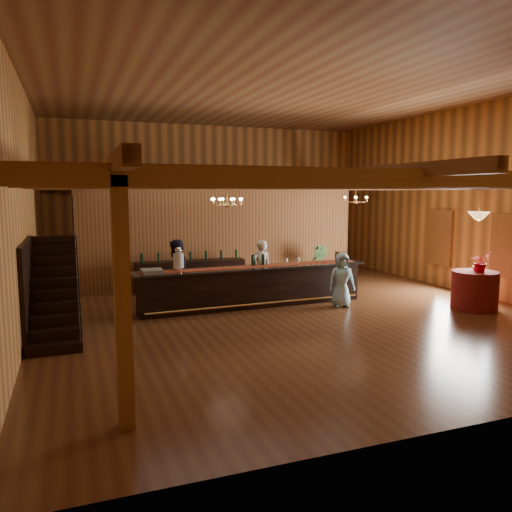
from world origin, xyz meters
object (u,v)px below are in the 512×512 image
object	(u,v)px
guest	(342,280)
floor_plant	(317,263)
staff_second	(176,273)
beverage_dispenser	(178,260)
chandelier_left	(227,201)
round_table	(475,290)
backbar_shelf	(191,276)
pendant_lamp	(479,216)
chandelier_right	(356,199)
tasting_bar	(254,286)
raffle_drum	(341,255)
bartender	(261,270)

from	to	relation	value
guest	floor_plant	bearing A→B (deg)	85.34
staff_second	guest	world-z (taller)	staff_second
beverage_dispenser	floor_plant	distance (m)	5.73
beverage_dispenser	chandelier_left	bearing A→B (deg)	-2.25
round_table	chandelier_left	distance (m)	6.73
round_table	floor_plant	world-z (taller)	floor_plant
chandelier_left	staff_second	distance (m)	2.34
backbar_shelf	pendant_lamp	world-z (taller)	pendant_lamp
backbar_shelf	floor_plant	size ratio (longest dim) A/B	2.52
chandelier_right	staff_second	xyz separation A→B (m)	(-5.89, -0.85, -1.89)
tasting_bar	beverage_dispenser	xyz separation A→B (m)	(-1.99, -0.02, 0.81)
tasting_bar	chandelier_right	size ratio (longest dim) A/B	7.93
pendant_lamp	beverage_dispenser	bearing A→B (deg)	162.37
raffle_drum	pendant_lamp	distance (m)	3.67
bartender	staff_second	world-z (taller)	staff_second
pendant_lamp	staff_second	distance (m)	7.86
tasting_bar	floor_plant	distance (m)	3.98
tasting_bar	staff_second	size ratio (longest dim) A/B	3.58
chandelier_right	beverage_dispenser	bearing A→B (deg)	-165.46
bartender	round_table	bearing A→B (deg)	141.30
beverage_dispenser	chandelier_left	world-z (taller)	chandelier_left
tasting_bar	raffle_drum	world-z (taller)	raffle_drum
round_table	pendant_lamp	distance (m)	1.91
tasting_bar	chandelier_right	bearing A→B (deg)	18.97
chandelier_left	bartender	bearing A→B (deg)	35.44
chandelier_right	guest	bearing A→B (deg)	-127.54
round_table	guest	world-z (taller)	guest
round_table	staff_second	distance (m)	7.72
tasting_bar	bartender	xyz separation A→B (m)	(0.52, 0.82, 0.30)
chandelier_right	chandelier_left	bearing A→B (deg)	-161.29
backbar_shelf	guest	distance (m)	4.74
beverage_dispenser	pendant_lamp	distance (m)	7.61
chandelier_left	round_table	bearing A→B (deg)	-20.63
chandelier_right	guest	size ratio (longest dim) A/B	0.56
beverage_dispenser	tasting_bar	bearing A→B (deg)	0.57
chandelier_left	chandelier_right	xyz separation A→B (m)	(4.71, 1.59, 0.01)
raffle_drum	guest	xyz separation A→B (m)	(-0.48, -0.89, -0.52)
staff_second	guest	distance (m)	4.35
bartender	staff_second	distance (m)	2.44
guest	floor_plant	xyz separation A→B (m)	(0.98, 3.31, -0.06)
guest	floor_plant	size ratio (longest dim) A/B	1.08
tasting_bar	staff_second	world-z (taller)	staff_second
raffle_drum	floor_plant	distance (m)	2.54
chandelier_right	bartender	xyz separation A→B (m)	(-3.45, -0.70, -1.94)
staff_second	raffle_drum	bearing A→B (deg)	134.44
raffle_drum	round_table	bearing A→B (deg)	-42.46
chandelier_right	floor_plant	size ratio (longest dim) A/B	0.61
raffle_drum	guest	bearing A→B (deg)	-118.33
staff_second	floor_plant	size ratio (longest dim) A/B	1.35
guest	beverage_dispenser	bearing A→B (deg)	-179.48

